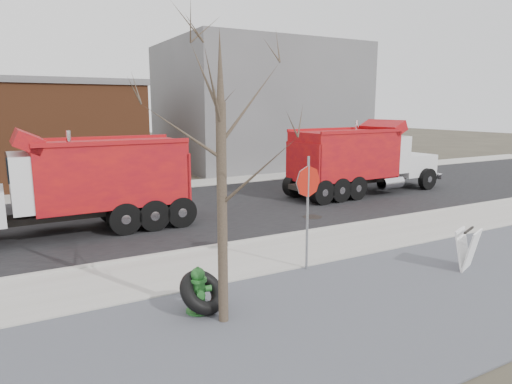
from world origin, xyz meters
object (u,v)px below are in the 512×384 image
stop_sign (308,194)px  truck_tire (202,292)px  sandwich_board (467,249)px  fire_hydrant (198,292)px  dump_truck_red_b (79,181)px  dump_truck_red_a (361,157)px

stop_sign → truck_tire: bearing=-149.7°
sandwich_board → fire_hydrant: bearing=150.0°
fire_hydrant → dump_truck_red_b: size_ratio=0.12×
stop_sign → dump_truck_red_b: size_ratio=0.36×
fire_hydrant → sandwich_board: sandwich_board is taller
fire_hydrant → truck_tire: bearing=-14.8°
truck_tire → sandwich_board: size_ratio=1.23×
fire_hydrant → sandwich_board: size_ratio=0.92×
sandwich_board → stop_sign: bearing=129.3°
stop_sign → sandwich_board: (3.40, -1.88, -1.37)m
dump_truck_red_a → fire_hydrant: bearing=-147.7°
truck_tire → dump_truck_red_a: bearing=35.9°
dump_truck_red_a → sandwich_board: bearing=-119.9°
truck_tire → dump_truck_red_a: 13.56m
fire_hydrant → stop_sign: (3.17, 0.93, 1.47)m
dump_truck_red_b → stop_sign: bearing=123.6°
truck_tire → stop_sign: (3.11, 0.96, 1.48)m
sandwich_board → dump_truck_red_a: size_ratio=0.12×
sandwich_board → dump_truck_red_b: bearing=111.7°
fire_hydrant → truck_tire: (0.07, -0.03, -0.00)m
dump_truck_red_b → fire_hydrant: bearing=97.8°
sandwich_board → dump_truck_red_b: size_ratio=0.13×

